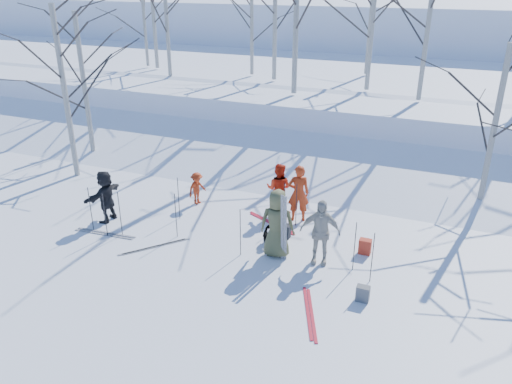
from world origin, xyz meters
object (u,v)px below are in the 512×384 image
at_px(skier_cream_east, 320,232).
at_px(dog, 268,237).
at_px(skier_red_north, 299,193).
at_px(skier_grey_west, 106,196).
at_px(skier_redor_behind, 279,189).
at_px(backpack_red, 365,247).
at_px(backpack_dark, 284,231).
at_px(skier_red_seated, 197,188).
at_px(backpack_grey, 363,294).
at_px(skier_olive_center, 277,224).

xyz_separation_m(skier_cream_east, dog, (-1.56, 0.34, -0.64)).
relative_size(skier_red_north, skier_grey_west, 1.10).
relative_size(skier_redor_behind, skier_grey_west, 1.03).
bearing_deg(backpack_red, backpack_dark, 179.77).
bearing_deg(skier_red_seated, skier_red_north, -69.95).
bearing_deg(dog, skier_red_north, -126.42).
height_order(backpack_red, backpack_grey, backpack_red).
distance_m(skier_red_seated, backpack_dark, 3.57).
bearing_deg(skier_red_north, skier_cream_east, 99.70).
xyz_separation_m(skier_red_north, backpack_grey, (2.67, -3.36, -0.69)).
xyz_separation_m(skier_redor_behind, backpack_red, (3.00, -1.44, -0.61)).
height_order(skier_olive_center, skier_cream_east, skier_olive_center).
height_order(skier_olive_center, backpack_grey, skier_olive_center).
distance_m(skier_red_north, dog, 1.91).
height_order(dog, backpack_red, dog).
bearing_deg(skier_cream_east, skier_red_north, 110.50).
distance_m(skier_red_seated, backpack_red, 5.80).
distance_m(skier_red_seated, skier_cream_east, 5.08).
height_order(skier_red_seated, skier_grey_west, skier_grey_west).
bearing_deg(skier_red_north, backpack_grey, 107.29).
bearing_deg(skier_red_seated, skier_redor_behind, -64.79).
bearing_deg(dog, skier_olive_center, 108.31).
bearing_deg(backpack_dark, skier_red_seated, 162.24).
distance_m(skier_redor_behind, skier_cream_east, 3.06).
xyz_separation_m(skier_grey_west, dog, (5.03, 0.46, -0.55)).
xyz_separation_m(dog, backpack_dark, (0.28, 0.56, -0.05)).
bearing_deg(dog, backpack_grey, 124.72).
xyz_separation_m(skier_red_seated, backpack_grey, (6.06, -3.23, -0.35)).
bearing_deg(skier_red_seated, backpack_dark, -89.91).
xyz_separation_m(skier_olive_center, skier_red_north, (-0.13, 2.19, -0.05)).
bearing_deg(skier_redor_behind, backpack_red, 150.88).
relative_size(skier_redor_behind, backpack_grey, 4.32).
bearing_deg(skier_olive_center, skier_redor_behind, -80.01).
height_order(skier_redor_behind, skier_red_seated, skier_redor_behind).
xyz_separation_m(skier_red_seated, dog, (3.10, -1.65, -0.29)).
height_order(skier_cream_east, dog, skier_cream_east).
bearing_deg(skier_cream_east, skier_redor_behind, 119.89).
bearing_deg(dog, backpack_red, 164.95).
distance_m(skier_olive_center, dog, 0.91).
distance_m(skier_grey_west, dog, 5.08).
distance_m(skier_red_north, skier_red_seated, 3.41).
distance_m(skier_red_north, skier_redor_behind, 0.75).
xyz_separation_m(dog, backpack_red, (2.58, 0.56, -0.04)).
bearing_deg(skier_olive_center, backpack_dark, -91.16).
xyz_separation_m(skier_cream_east, backpack_grey, (1.40, -1.24, -0.70)).
distance_m(dog, backpack_red, 2.64).
bearing_deg(backpack_grey, skier_olive_center, 155.36).
height_order(skier_olive_center, skier_red_north, skier_olive_center).
xyz_separation_m(skier_cream_east, backpack_red, (1.02, 0.90, -0.68)).
relative_size(skier_olive_center, skier_redor_behind, 1.14).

